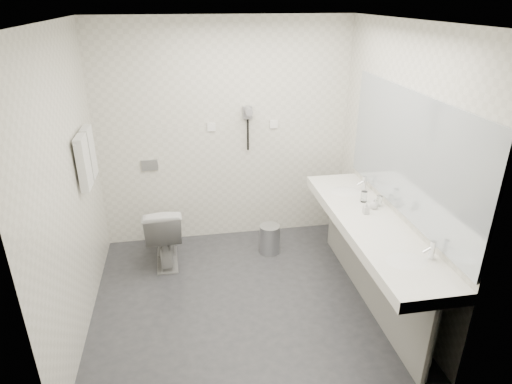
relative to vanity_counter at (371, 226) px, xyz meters
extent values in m
plane|color=#2C2D32|center=(-1.12, 0.20, -0.80)|extent=(2.80, 2.80, 0.00)
plane|color=white|center=(-1.12, 0.20, 1.70)|extent=(2.80, 2.80, 0.00)
plane|color=silver|center=(-1.12, 1.50, 0.45)|extent=(2.80, 0.00, 2.80)
plane|color=silver|center=(-1.12, -1.10, 0.45)|extent=(2.80, 0.00, 2.80)
plane|color=silver|center=(-2.52, 0.20, 0.45)|extent=(0.00, 2.60, 2.60)
plane|color=silver|center=(0.27, 0.20, 0.45)|extent=(0.00, 2.60, 2.60)
cube|color=white|center=(0.00, 0.00, 0.00)|extent=(0.55, 2.20, 0.10)
cube|color=gray|center=(0.02, 0.00, -0.42)|extent=(0.03, 2.15, 0.75)
cylinder|color=silver|center=(0.05, -1.04, -0.42)|extent=(0.06, 0.06, 0.75)
cylinder|color=silver|center=(0.05, 1.04, -0.42)|extent=(0.06, 0.06, 0.75)
cube|color=#B2BCC6|center=(0.26, 0.00, 0.65)|extent=(0.02, 2.20, 1.05)
ellipsoid|color=white|center=(0.00, -0.65, 0.04)|extent=(0.40, 0.31, 0.05)
ellipsoid|color=white|center=(0.00, 0.65, 0.04)|extent=(0.40, 0.31, 0.05)
cylinder|color=silver|center=(0.19, -0.65, 0.12)|extent=(0.04, 0.04, 0.15)
cylinder|color=silver|center=(0.19, 0.65, 0.12)|extent=(0.04, 0.04, 0.15)
imported|color=white|center=(0.00, 0.14, 0.11)|extent=(0.05, 0.05, 0.11)
imported|color=white|center=(0.12, 0.23, 0.10)|extent=(0.11, 0.11, 0.10)
cylinder|color=silver|center=(0.19, 0.28, 0.10)|extent=(0.06, 0.06, 0.10)
cylinder|color=silver|center=(0.08, 0.39, 0.10)|extent=(0.07, 0.07, 0.11)
imported|color=white|center=(-1.86, 1.01, -0.45)|extent=(0.41, 0.70, 0.69)
cube|color=#B2B5BA|center=(-1.98, 1.49, 0.15)|extent=(0.18, 0.02, 0.12)
cylinder|color=#B2B5BA|center=(-0.71, 0.99, -0.64)|extent=(0.23, 0.23, 0.32)
cylinder|color=#B2B5BA|center=(-0.71, 0.99, -0.47)|extent=(0.23, 0.23, 0.02)
cylinder|color=silver|center=(-2.47, 0.75, 0.75)|extent=(0.02, 0.62, 0.02)
cube|color=silver|center=(-2.46, 0.61, 0.53)|extent=(0.07, 0.24, 0.48)
cube|color=silver|center=(-2.46, 0.89, 0.53)|extent=(0.07, 0.24, 0.48)
cube|color=gray|center=(-0.88, 1.47, 0.70)|extent=(0.10, 0.04, 0.14)
cylinder|color=gray|center=(-0.88, 1.40, 0.73)|extent=(0.08, 0.14, 0.08)
cylinder|color=black|center=(-0.88, 1.46, 0.45)|extent=(0.02, 0.02, 0.35)
cube|color=white|center=(-1.27, 1.49, 0.55)|extent=(0.09, 0.02, 0.09)
cube|color=white|center=(-0.57, 1.49, 0.55)|extent=(0.09, 0.02, 0.09)
camera|label=1|loc=(-1.59, -3.21, 1.87)|focal=30.83mm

